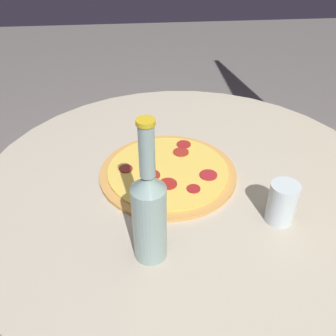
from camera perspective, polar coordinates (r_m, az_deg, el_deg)
ground_plane at (r=1.48m, az=1.85°, el=-23.62°), size 8.00×8.00×0.00m
table at (r=1.05m, az=2.41°, el=-8.87°), size 1.04×1.04×0.70m
pizza at (r=0.95m, az=0.02°, el=-0.60°), size 0.35×0.35×0.02m
beer_bottle at (r=0.68m, az=-2.88°, el=-6.74°), size 0.06×0.06×0.30m
drinking_glass at (r=0.83m, az=16.99°, el=-5.08°), size 0.06×0.06×0.10m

